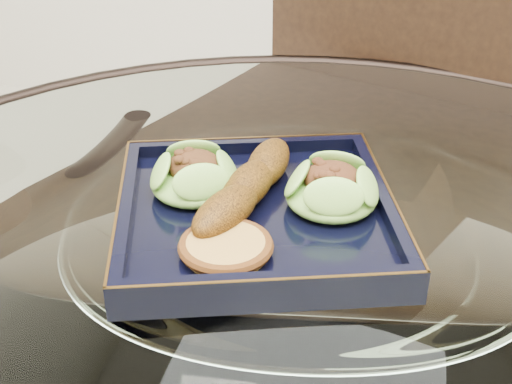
# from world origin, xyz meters

# --- Properties ---
(dining_chair) EXTENTS (0.57, 0.57, 1.05)m
(dining_chair) POSITION_xyz_m (-0.00, 0.46, 0.59)
(dining_chair) COLOR black
(dining_chair) RESTS_ON ground
(navy_plate) EXTENTS (0.34, 0.34, 0.02)m
(navy_plate) POSITION_xyz_m (-0.06, 0.05, 0.77)
(navy_plate) COLOR black
(navy_plate) RESTS_ON dining_table
(lettuce_wrap_left) EXTENTS (0.09, 0.09, 0.03)m
(lettuce_wrap_left) POSITION_xyz_m (-0.12, 0.07, 0.80)
(lettuce_wrap_left) COLOR #50932A
(lettuce_wrap_left) RESTS_ON navy_plate
(lettuce_wrap_right) EXTENTS (0.12, 0.12, 0.03)m
(lettuce_wrap_right) POSITION_xyz_m (0.01, 0.07, 0.80)
(lettuce_wrap_right) COLOR #5C902A
(lettuce_wrap_right) RESTS_ON navy_plate
(roasted_plantain) EXTENTS (0.07, 0.20, 0.04)m
(roasted_plantain) POSITION_xyz_m (-0.07, 0.06, 0.80)
(roasted_plantain) COLOR #643A0A
(roasted_plantain) RESTS_ON navy_plate
(crumb_patty) EXTENTS (0.10, 0.10, 0.01)m
(crumb_patty) POSITION_xyz_m (-0.06, -0.03, 0.79)
(crumb_patty) COLOR #BD8F3F
(crumb_patty) RESTS_ON navy_plate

